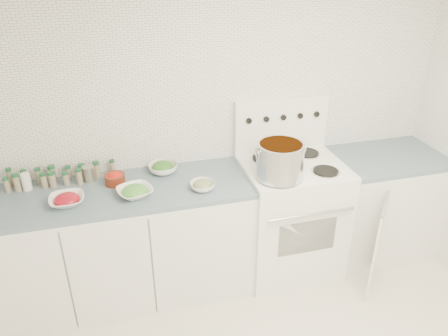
% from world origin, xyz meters
% --- Properties ---
extents(room_walls, '(3.54, 3.04, 2.52)m').
position_xyz_m(room_walls, '(0.00, 0.00, 1.56)').
color(room_walls, white).
rests_on(room_walls, ground).
extents(counter_left, '(1.85, 0.62, 0.90)m').
position_xyz_m(counter_left, '(-0.82, 1.19, 0.45)').
color(counter_left, white).
rests_on(counter_left, ground).
extents(stove, '(0.76, 0.70, 1.36)m').
position_xyz_m(stove, '(0.48, 1.19, 0.50)').
color(stove, white).
rests_on(stove, ground).
extents(counter_right, '(0.89, 0.93, 0.90)m').
position_xyz_m(counter_right, '(1.30, 1.19, 0.45)').
color(counter_right, white).
rests_on(counter_right, ground).
extents(stock_pot, '(0.35, 0.33, 0.25)m').
position_xyz_m(stock_pot, '(0.30, 1.01, 1.08)').
color(stock_pot, silver).
rests_on(stock_pot, stove).
extents(bowl_tomato, '(0.23, 0.23, 0.07)m').
position_xyz_m(bowl_tomato, '(-1.14, 1.10, 0.93)').
color(bowl_tomato, white).
rests_on(bowl_tomato, counter_left).
extents(bowl_snowpea, '(0.29, 0.29, 0.08)m').
position_xyz_m(bowl_snowpea, '(-0.71, 1.09, 0.93)').
color(bowl_snowpea, white).
rests_on(bowl_snowpea, counter_left).
extents(bowl_broccoli, '(0.27, 0.27, 0.09)m').
position_xyz_m(bowl_broccoli, '(-0.48, 1.38, 0.94)').
color(bowl_broccoli, white).
rests_on(bowl_broccoli, counter_left).
extents(bowl_zucchini, '(0.22, 0.22, 0.07)m').
position_xyz_m(bowl_zucchini, '(-0.25, 1.05, 0.93)').
color(bowl_zucchini, white).
rests_on(bowl_zucchini, counter_left).
extents(bowl_pepper, '(0.14, 0.14, 0.09)m').
position_xyz_m(bowl_pepper, '(-0.83, 1.29, 0.94)').
color(bowl_pepper, '#5D1F10').
rests_on(bowl_pepper, counter_left).
extents(salt_canister, '(0.07, 0.07, 0.12)m').
position_xyz_m(salt_canister, '(-1.42, 1.37, 0.96)').
color(salt_canister, white).
rests_on(salt_canister, counter_left).
extents(tin_can, '(0.11, 0.11, 0.11)m').
position_xyz_m(tin_can, '(-1.00, 1.39, 0.96)').
color(tin_can, gray).
rests_on(tin_can, counter_left).
extents(spice_cluster, '(0.74, 0.15, 0.14)m').
position_xyz_m(spice_cluster, '(-1.24, 1.41, 0.96)').
color(spice_cluster, gray).
rests_on(spice_cluster, counter_left).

